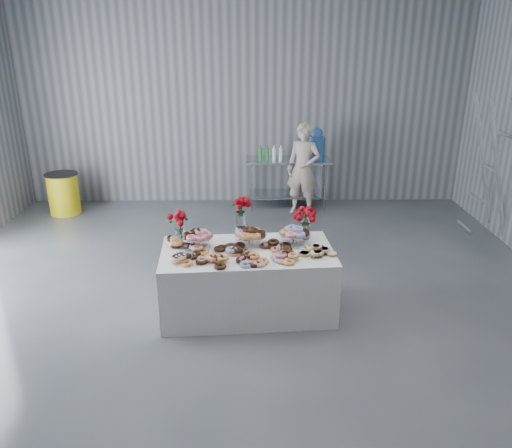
% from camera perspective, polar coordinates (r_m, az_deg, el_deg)
% --- Properties ---
extents(ground, '(9.00, 9.00, 0.00)m').
position_cam_1_polar(ground, '(5.50, -1.86, -12.03)').
color(ground, '#3D3F45').
rests_on(ground, ground).
extents(room_walls, '(8.04, 9.04, 4.02)m').
position_cam_1_polar(room_walls, '(4.72, -5.69, 16.53)').
color(room_walls, gray).
rests_on(room_walls, ground).
extents(display_table, '(1.97, 1.14, 0.75)m').
position_cam_1_polar(display_table, '(5.69, -0.98, -6.49)').
color(display_table, white).
rests_on(display_table, ground).
extents(prep_table, '(1.50, 0.60, 0.90)m').
position_cam_1_polar(prep_table, '(9.06, 3.66, 5.71)').
color(prep_table, silver).
rests_on(prep_table, ground).
extents(donut_mounds, '(1.86, 0.93, 0.09)m').
position_cam_1_polar(donut_mounds, '(5.46, -1.01, -2.82)').
color(donut_mounds, '#D6884E').
rests_on(donut_mounds, display_table).
extents(cake_stand_left, '(0.36, 0.36, 0.17)m').
position_cam_1_polar(cake_stand_left, '(5.60, -6.74, -1.28)').
color(cake_stand_left, silver).
rests_on(cake_stand_left, display_table).
extents(cake_stand_mid, '(0.36, 0.36, 0.17)m').
position_cam_1_polar(cake_stand_mid, '(5.61, -0.60, -1.09)').
color(cake_stand_mid, silver).
rests_on(cake_stand_mid, display_table).
extents(cake_stand_right, '(0.36, 0.36, 0.17)m').
position_cam_1_polar(cake_stand_right, '(5.66, 4.45, -0.93)').
color(cake_stand_right, silver).
rests_on(cake_stand_right, display_table).
extents(danish_pile, '(0.48, 0.48, 0.11)m').
position_cam_1_polar(danish_pile, '(5.46, 6.99, -2.86)').
color(danish_pile, silver).
rests_on(danish_pile, display_table).
extents(bouquet_left, '(0.26, 0.26, 0.42)m').
position_cam_1_polar(bouquet_left, '(5.65, -8.80, 0.52)').
color(bouquet_left, white).
rests_on(bouquet_left, display_table).
extents(bouquet_right, '(0.26, 0.26, 0.42)m').
position_cam_1_polar(bouquet_right, '(5.77, 5.73, 1.11)').
color(bouquet_right, white).
rests_on(bouquet_right, display_table).
extents(bouquet_center, '(0.26, 0.26, 0.57)m').
position_cam_1_polar(bouquet_center, '(5.71, -1.76, 1.86)').
color(bouquet_center, silver).
rests_on(bouquet_center, display_table).
extents(water_jug, '(0.28, 0.28, 0.55)m').
position_cam_1_polar(water_jug, '(8.98, 6.96, 8.95)').
color(water_jug, '#3975C3').
rests_on(water_jug, prep_table).
extents(drink_bottles, '(0.54, 0.08, 0.27)m').
position_cam_1_polar(drink_bottles, '(8.84, 1.68, 8.14)').
color(drink_bottles, '#268C33').
rests_on(drink_bottles, prep_table).
extents(person, '(0.68, 0.57, 1.59)m').
position_cam_1_polar(person, '(8.73, 5.42, 6.25)').
color(person, '#CC8C93').
rests_on(person, ground).
extents(trash_barrel, '(0.57, 0.57, 0.72)m').
position_cam_1_polar(trash_barrel, '(9.41, -21.13, 3.27)').
color(trash_barrel, yellow).
rests_on(trash_barrel, ground).
extents(stepladder, '(0.80, 0.54, 2.19)m').
position_cam_1_polar(stepladder, '(8.38, 25.19, 5.90)').
color(stepladder, silver).
rests_on(stepladder, ground).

